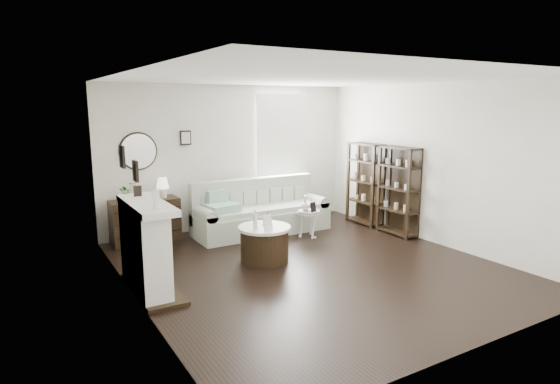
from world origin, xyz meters
TOP-DOWN VIEW (x-y plane):
  - room at (0.73, 2.70)m, footprint 5.50×5.50m
  - fireplace at (-2.32, 0.30)m, footprint 0.50×1.40m
  - shelf_unit_far at (2.33, 1.55)m, footprint 0.30×0.80m
  - shelf_unit_near at (2.33, 0.65)m, footprint 0.30×0.80m
  - sofa at (0.26, 2.08)m, footprint 2.51×0.87m
  - quilt at (-0.56, 1.95)m, footprint 0.62×0.54m
  - suitcase at (1.25, 2.30)m, footprint 0.61×0.37m
  - dresser at (-1.76, 2.47)m, footprint 1.13×0.49m
  - table_lamp at (-1.43, 2.47)m, footprint 0.26×0.26m
  - potted_plant at (-2.04, 2.42)m, footprint 0.37×0.35m
  - drum_table at (-0.49, 0.54)m, footprint 0.79×0.79m
  - pedestal_table at (0.82, 1.29)m, footprint 0.41×0.41m
  - eiffel_drum at (-0.40, 0.60)m, footprint 0.12×0.12m
  - bottle_drum at (-0.68, 0.46)m, footprint 0.07×0.07m
  - card_frame_drum at (-0.54, 0.35)m, footprint 0.18×0.11m
  - eiffel_ped at (0.90, 1.32)m, footprint 0.15×0.15m
  - flask_ped at (0.75, 1.31)m, footprint 0.15×0.15m
  - card_frame_ped at (0.84, 1.19)m, footprint 0.13×0.08m

SIDE VIEW (x-z plane):
  - suitcase at x=1.25m, z-range 0.00..0.39m
  - drum_table at x=-0.49m, z-range 0.00..0.55m
  - sofa at x=0.26m, z-range -0.16..0.81m
  - dresser at x=-1.76m, z-range 0.00..0.75m
  - pedestal_table at x=0.82m, z-range 0.20..0.69m
  - fireplace at x=-2.32m, z-range -0.38..1.46m
  - quilt at x=-0.56m, z-range 0.50..0.64m
  - card_frame_ped at x=0.84m, z-range 0.49..0.66m
  - eiffel_ped at x=0.90m, z-range 0.49..0.69m
  - flask_ped at x=0.75m, z-range 0.49..0.76m
  - eiffel_drum at x=-0.40m, z-range 0.55..0.72m
  - card_frame_drum at x=-0.54m, z-range 0.55..0.77m
  - bottle_drum at x=-0.68m, z-range 0.55..0.84m
  - shelf_unit_far at x=2.33m, z-range 0.00..1.60m
  - shelf_unit_near at x=2.33m, z-range 0.00..1.60m
  - potted_plant at x=-2.04m, z-range 0.75..1.08m
  - table_lamp at x=-1.43m, z-range 0.75..1.10m
  - room at x=0.73m, z-range -1.15..4.35m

